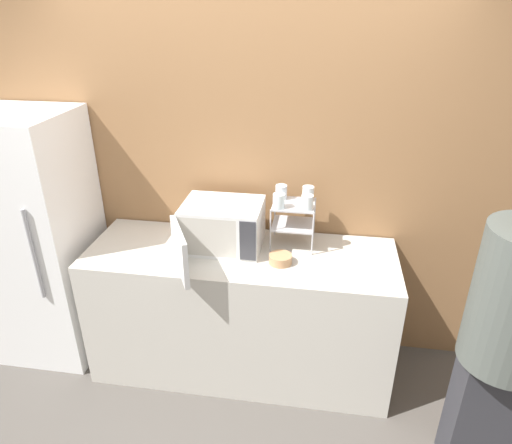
% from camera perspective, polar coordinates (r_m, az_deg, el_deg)
% --- Properties ---
extents(ground_plane, '(12.00, 12.00, 0.00)m').
position_cam_1_polar(ground_plane, '(3.23, -2.92, -21.25)').
color(ground_plane, '#4C4742').
extents(wall_back, '(8.00, 0.06, 2.60)m').
position_cam_1_polar(wall_back, '(3.10, -0.74, 5.85)').
color(wall_back, olive).
rests_on(wall_back, ground_plane).
extents(counter, '(1.98, 0.69, 0.92)m').
position_cam_1_polar(counter, '(3.17, -1.84, -11.04)').
color(counter, '#B7B2A8').
rests_on(counter, ground_plane).
extents(microwave, '(0.53, 0.74, 0.30)m').
position_cam_1_polar(microwave, '(2.92, -4.43, -0.55)').
color(microwave, silver).
rests_on(microwave, counter).
extents(dish_rack, '(0.27, 0.24, 0.29)m').
position_cam_1_polar(dish_rack, '(2.92, 4.69, 0.84)').
color(dish_rack, '#B2B2B7').
rests_on(dish_rack, counter).
extents(glass_front_left, '(0.07, 0.07, 0.09)m').
position_cam_1_polar(glass_front_left, '(2.80, 2.87, 2.64)').
color(glass_front_left, silver).
rests_on(glass_front_left, dish_rack).
extents(glass_back_right, '(0.07, 0.07, 0.09)m').
position_cam_1_polar(glass_back_right, '(2.93, 6.53, 3.58)').
color(glass_back_right, silver).
rests_on(glass_back_right, dish_rack).
extents(glass_front_right, '(0.07, 0.07, 0.09)m').
position_cam_1_polar(glass_front_right, '(2.80, 6.43, 2.46)').
color(glass_front_right, silver).
rests_on(glass_front_right, dish_rack).
extents(glass_back_left, '(0.07, 0.07, 0.09)m').
position_cam_1_polar(glass_back_left, '(2.93, 3.17, 3.76)').
color(glass_back_left, silver).
rests_on(glass_back_left, dish_rack).
extents(bowl, '(0.14, 0.14, 0.06)m').
position_cam_1_polar(bowl, '(2.79, 3.08, -4.65)').
color(bowl, '#AD7F56').
rests_on(bowl, counter).
extents(person, '(0.42, 0.42, 1.72)m').
position_cam_1_polar(person, '(2.54, 29.10, -11.75)').
color(person, '#2D2D33').
rests_on(person, ground_plane).
extents(refrigerator, '(0.72, 0.67, 1.76)m').
position_cam_1_polar(refrigerator, '(3.50, -25.77, -1.98)').
color(refrigerator, white).
rests_on(refrigerator, ground_plane).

